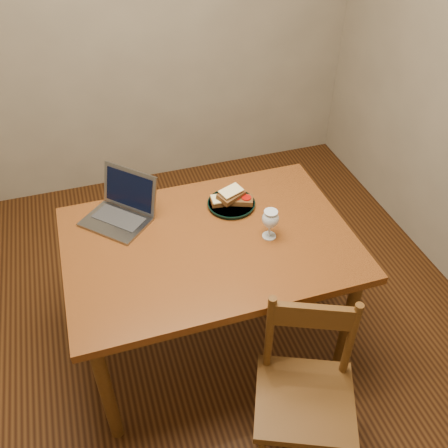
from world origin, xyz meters
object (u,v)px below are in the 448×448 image
object	(u,v)px
chair	(306,388)
plate	(231,204)
laptop	(122,206)
table	(209,254)
milk_glass	(270,224)

from	to	relation	value
chair	plate	bearing A→B (deg)	115.34
chair	laptop	size ratio (longest dim) A/B	1.29
table	chair	distance (m)	0.73
table	laptop	distance (m)	0.47
plate	laptop	bearing A→B (deg)	170.76
chair	milk_glass	xyz separation A→B (m)	(0.07, 0.61, 0.35)
table	milk_glass	distance (m)	0.32
plate	laptop	size ratio (longest dim) A/B	0.59
milk_glass	laptop	size ratio (longest dim) A/B	0.37
table	laptop	size ratio (longest dim) A/B	3.26
laptop	milk_glass	bearing A→B (deg)	15.82
table	milk_glass	size ratio (longest dim) A/B	8.77
plate	milk_glass	distance (m)	0.29
chair	plate	world-z (taller)	chair
table	laptop	world-z (taller)	laptop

